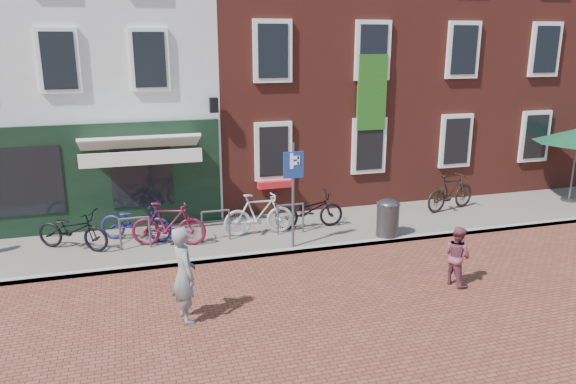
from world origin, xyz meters
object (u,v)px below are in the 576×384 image
object	(u,v)px
bicycle_5	(451,192)
bicycle_3	(259,214)
woman	(184,274)
bicycle_0	(73,230)
parking_sign	(293,180)
bicycle_1	(169,224)
bicycle_2	(136,222)
bicycle_4	(309,210)
boy	(457,256)
litter_bin	(388,216)

from	to	relation	value
bicycle_5	bicycle_3	bearing A→B (deg)	79.82
woman	bicycle_5	distance (m)	9.53
woman	bicycle_0	bearing A→B (deg)	16.15
parking_sign	bicycle_1	world-z (taller)	parking_sign
parking_sign	bicycle_1	bearing A→B (deg)	161.86
bicycle_2	bicycle_5	world-z (taller)	bicycle_5
bicycle_1	bicycle_4	distance (m)	3.81
bicycle_3	bicycle_4	size ratio (longest dim) A/B	0.97
parking_sign	woman	size ratio (longest dim) A/B	1.43
parking_sign	boy	world-z (taller)	parking_sign
bicycle_2	bicycle_5	bearing A→B (deg)	-64.12
bicycle_3	boy	bearing A→B (deg)	-138.34
bicycle_0	bicycle_3	bearing A→B (deg)	-62.70
bicycle_5	bicycle_1	bearing A→B (deg)	79.67
woman	bicycle_0	distance (m)	4.78
woman	bicycle_5	world-z (taller)	woman
woman	bicycle_1	bearing A→B (deg)	-12.49
litter_bin	bicycle_4	distance (m)	2.15
bicycle_1	bicycle_5	distance (m)	8.45
bicycle_4	bicycle_5	size ratio (longest dim) A/B	1.03
bicycle_1	bicycle_2	distance (m)	0.99
bicycle_4	woman	bearing A→B (deg)	139.99
bicycle_0	bicycle_5	world-z (taller)	bicycle_5
bicycle_1	bicycle_5	xyz separation A→B (m)	(8.42, 0.64, 0.00)
parking_sign	woman	distance (m)	4.20
bicycle_1	bicycle_4	bearing A→B (deg)	-69.74
bicycle_3	bicycle_5	world-z (taller)	same
bicycle_0	bicycle_5	bearing A→B (deg)	-58.58
woman	bicycle_5	size ratio (longest dim) A/B	0.99
parking_sign	boy	xyz separation A→B (m)	(2.79, -2.88, -1.16)
bicycle_3	bicycle_4	world-z (taller)	bicycle_3
litter_bin	woman	distance (m)	6.29
bicycle_3	bicycle_2	bearing A→B (deg)	83.31
parking_sign	bicycle_4	size ratio (longest dim) A/B	1.37
bicycle_2	litter_bin	bearing A→B (deg)	-77.74
bicycle_5	litter_bin	bearing A→B (deg)	103.87
woman	bicycle_5	bearing A→B (deg)	-74.61
parking_sign	bicycle_2	world-z (taller)	parking_sign
litter_bin	bicycle_4	size ratio (longest dim) A/B	0.56
parking_sign	bicycle_4	bearing A→B (deg)	56.63
parking_sign	bicycle_5	size ratio (longest dim) A/B	1.41
parking_sign	bicycle_4	xyz separation A→B (m)	(0.84, 1.27, -1.20)
litter_bin	bicycle_1	bearing A→B (deg)	170.73
litter_bin	bicycle_3	distance (m)	3.40
bicycle_4	bicycle_5	bearing A→B (deg)	-82.99
bicycle_3	litter_bin	bearing A→B (deg)	-107.02
bicycle_3	woman	bearing A→B (deg)	150.62
woman	bicycle_2	size ratio (longest dim) A/B	0.96
litter_bin	parking_sign	distance (m)	2.86
bicycle_1	litter_bin	bearing A→B (deg)	-83.53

